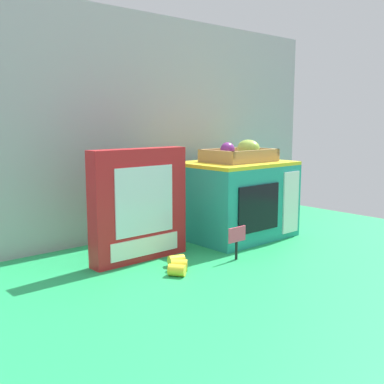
{
  "coord_description": "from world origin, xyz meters",
  "views": [
    {
      "loc": [
        -1.03,
        -1.14,
        0.41
      ],
      "look_at": [
        -0.05,
        -0.02,
        0.18
      ],
      "focal_mm": 43.26,
      "sensor_mm": 36.0,
      "label": 1
    }
  ],
  "objects_px": {
    "loose_toy_banana": "(178,265)",
    "loose_toy_apple": "(284,218)",
    "food_groups_crate": "(240,155)",
    "price_sign": "(237,238)",
    "toy_microwave": "(236,199)",
    "cookie_set_box": "(139,205)"
  },
  "relations": [
    {
      "from": "cookie_set_box",
      "to": "toy_microwave",
      "type": "bearing_deg",
      "value": 1.22
    },
    {
      "from": "food_groups_crate",
      "to": "cookie_set_box",
      "type": "xyz_separation_m",
      "value": [
        -0.43,
        0.0,
        -0.13
      ]
    },
    {
      "from": "toy_microwave",
      "to": "loose_toy_banana",
      "type": "bearing_deg",
      "value": -157.98
    },
    {
      "from": "cookie_set_box",
      "to": "price_sign",
      "type": "relative_size",
      "value": 3.33
    },
    {
      "from": "cookie_set_box",
      "to": "loose_toy_apple",
      "type": "relative_size",
      "value": 5.95
    },
    {
      "from": "food_groups_crate",
      "to": "cookie_set_box",
      "type": "distance_m",
      "value": 0.45
    },
    {
      "from": "food_groups_crate",
      "to": "price_sign",
      "type": "xyz_separation_m",
      "value": [
        -0.21,
        -0.19,
        -0.23
      ]
    },
    {
      "from": "cookie_set_box",
      "to": "loose_toy_apple",
      "type": "bearing_deg",
      "value": 0.57
    },
    {
      "from": "price_sign",
      "to": "loose_toy_banana",
      "type": "distance_m",
      "value": 0.21
    },
    {
      "from": "loose_toy_banana",
      "to": "loose_toy_apple",
      "type": "bearing_deg",
      "value": 13.38
    },
    {
      "from": "price_sign",
      "to": "loose_toy_apple",
      "type": "xyz_separation_m",
      "value": [
        0.48,
        0.2,
        -0.04
      ]
    },
    {
      "from": "loose_toy_banana",
      "to": "loose_toy_apple",
      "type": "xyz_separation_m",
      "value": [
        0.68,
        0.16,
        0.01
      ]
    },
    {
      "from": "loose_toy_banana",
      "to": "loose_toy_apple",
      "type": "distance_m",
      "value": 0.7
    },
    {
      "from": "loose_toy_apple",
      "to": "toy_microwave",
      "type": "bearing_deg",
      "value": 179.59
    },
    {
      "from": "loose_toy_apple",
      "to": "price_sign",
      "type": "bearing_deg",
      "value": -157.68
    },
    {
      "from": "food_groups_crate",
      "to": "loose_toy_banana",
      "type": "bearing_deg",
      "value": -159.42
    },
    {
      "from": "toy_microwave",
      "to": "loose_toy_banana",
      "type": "distance_m",
      "value": 0.45
    },
    {
      "from": "toy_microwave",
      "to": "cookie_set_box",
      "type": "height_order",
      "value": "cookie_set_box"
    },
    {
      "from": "loose_toy_banana",
      "to": "price_sign",
      "type": "bearing_deg",
      "value": -9.99
    },
    {
      "from": "loose_toy_apple",
      "to": "cookie_set_box",
      "type": "bearing_deg",
      "value": -179.43
    },
    {
      "from": "toy_microwave",
      "to": "price_sign",
      "type": "height_order",
      "value": "toy_microwave"
    },
    {
      "from": "cookie_set_box",
      "to": "loose_toy_banana",
      "type": "height_order",
      "value": "cookie_set_box"
    }
  ]
}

